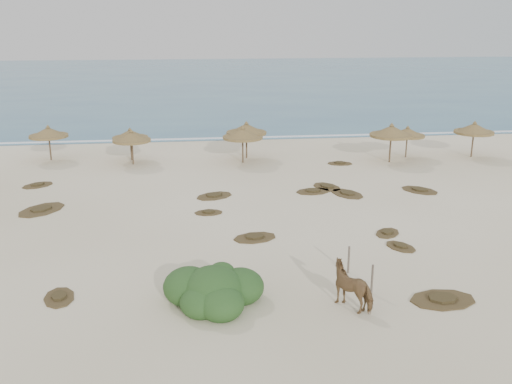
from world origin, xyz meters
The scene contains 29 objects.
ground centered at (0.00, 0.00, 0.00)m, with size 160.00×160.00×0.00m, color #F8E9CC.
ocean centered at (0.00, 75.00, 0.00)m, with size 200.00×100.00×0.01m, color #2D6187.
foam_line centered at (0.00, 26.00, 0.00)m, with size 70.00×0.60×0.01m, color white.
palapa_0 centered at (-13.07, 19.53, 2.07)m, with size 3.46×3.46×2.67m.
palapa_1 centered at (-6.84, 17.47, 2.01)m, with size 3.60×3.60×2.59m.
palapa_2 centered at (-7.07, 18.77, 1.92)m, with size 3.24×3.24×2.48m.
palapa_3 centered at (1.55, 18.44, 2.20)m, with size 3.68×3.68×2.84m.
palapa_4 centered at (1.14, 17.08, 2.14)m, with size 3.90×3.90×2.75m.
palapa_5 centered at (13.66, 17.29, 1.91)m, with size 2.81×2.81×2.46m.
palapa_6 centered at (11.91, 15.98, 2.28)m, with size 3.67×3.67×2.93m.
palapa_7 centered at (18.72, 16.86, 2.17)m, with size 3.91×3.91×2.79m.
horse centered at (3.16, -5.07, 0.82)m, with size 0.89×1.94×1.64m, color brown.
fence_post_near centered at (3.76, -2.26, 0.59)m, with size 0.09×0.09×1.19m, color #6C5F51.
fence_post_far centered at (4.15, -4.20, 0.61)m, with size 0.09×0.09×1.22m, color #6C5F51.
bush centered at (-1.95, -4.31, 0.56)m, with size 3.81×3.36×1.71m.
scrub_1 centered at (-10.98, 7.57, 0.05)m, with size 3.19×3.45×0.16m.
scrub_2 centered at (-1.78, 6.02, 0.05)m, with size 1.57×1.05×0.16m.
scrub_3 centered at (4.73, 9.25, 0.05)m, with size 2.38×1.78×0.16m.
scrub_4 centered at (6.91, 1.90, 0.05)m, with size 1.82×1.89×0.16m.
scrub_5 centered at (11.31, 8.71, 0.05)m, with size 2.66×2.75×0.16m.
scrub_6 centered at (-12.39, 12.57, 0.05)m, with size 2.35×2.24×0.16m.
scrub_7 centered at (5.80, 10.07, 0.05)m, with size 2.15×2.56×0.16m.
scrub_9 centered at (0.32, 2.06, 0.05)m, with size 2.43×1.90×0.16m.
scrub_10 centered at (8.14, 15.85, 0.05)m, with size 1.96×1.43×0.16m.
scrub_11 centered at (-7.80, -3.20, 0.05)m, with size 1.44×1.93×0.16m.
scrub_12 centered at (6.93, 0.14, 0.05)m, with size 1.65×1.89×0.16m.
scrub_13 centered at (-1.34, 9.01, 0.05)m, with size 2.70×2.38×0.16m.
scrub_14 centered at (6.66, -5.06, 0.05)m, with size 2.69×1.86×0.16m.
scrub_15 centered at (6.68, 8.50, 0.05)m, with size 2.35×2.73×0.16m.
Camera 1 is at (-2.60, -23.51, 10.28)m, focal length 40.00 mm.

